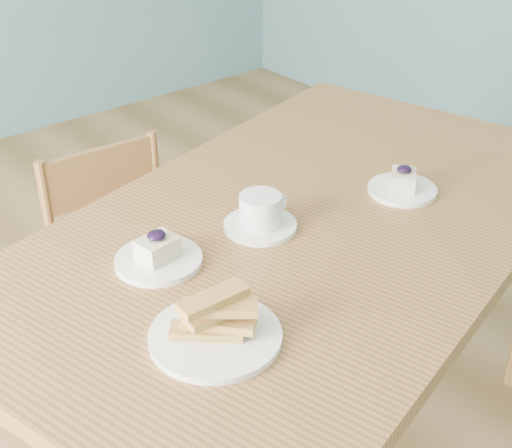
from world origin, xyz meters
name	(u,v)px	position (x,y,z in m)	size (l,w,h in m)	color
dining_table	(307,248)	(0.30, -0.24, 0.75)	(1.71, 1.23, 0.83)	olive
dining_chair	(131,285)	(0.13, 0.30, 0.42)	(0.39, 0.38, 0.81)	olive
cheesecake_plate_near	(403,185)	(0.56, -0.30, 0.85)	(0.16, 0.16, 0.07)	white
cheesecake_plate_far	(158,255)	(-0.06, -0.19, 0.85)	(0.18, 0.18, 0.07)	white
coffee_cup	(261,214)	(0.19, -0.21, 0.86)	(0.16, 0.16, 0.08)	white
biscotti_plate	(215,326)	(-0.11, -0.45, 0.86)	(0.23, 0.23, 0.09)	white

